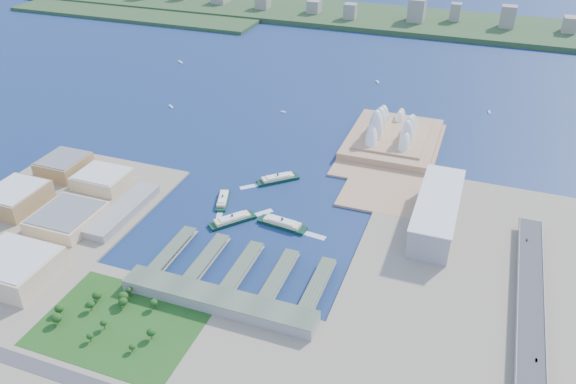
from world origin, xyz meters
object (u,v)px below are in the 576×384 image
at_px(toaster_building, 437,211).
at_px(car_b, 537,360).
at_px(ferry_b, 278,177).
at_px(car_c, 527,240).
at_px(opera_house, 394,124).
at_px(ferry_a, 223,198).
at_px(ferry_d, 282,222).
at_px(ferry_c, 232,218).

distance_m(toaster_building, car_b, 222.46).
xyz_separation_m(ferry_b, car_c, (314.72, -49.51, 10.10)).
distance_m(opera_house, ferry_a, 294.38).
relative_size(opera_house, car_b, 44.67).
xyz_separation_m(opera_house, ferry_d, (-80.56, -263.14, -26.27)).
bearing_deg(ferry_a, ferry_d, -33.43).
xyz_separation_m(ferry_b, ferry_c, (-16.06, -110.78, 0.05)).
height_order(ferry_d, car_c, car_c).
height_order(toaster_building, car_b, toaster_building).
distance_m(car_b, car_c, 179.11).
relative_size(toaster_building, ferry_d, 2.56).
height_order(toaster_building, ferry_c, toaster_building).
height_order(ferry_a, car_c, car_c).
xyz_separation_m(toaster_building, ferry_d, (-170.56, -63.14, -14.77)).
distance_m(ferry_b, car_b, 395.52).
xyz_separation_m(ferry_a, ferry_c, (31.12, -38.07, 0.83)).
distance_m(ferry_b, ferry_c, 111.94).
xyz_separation_m(opera_house, ferry_a, (-170.90, -238.13, -27.30)).
bearing_deg(car_b, ferry_c, -19.15).
distance_m(opera_house, ferry_c, 310.69).
bearing_deg(car_b, opera_house, -63.19).
height_order(opera_house, toaster_building, opera_house).
relative_size(ferry_a, car_c, 9.96).
bearing_deg(ferry_b, car_c, 39.27).
bearing_deg(ferry_d, ferry_b, 30.83).
bearing_deg(ferry_b, ferry_c, -50.04).
bearing_deg(ferry_b, opera_house, 101.42).
bearing_deg(opera_house, car_c, -48.37).
bearing_deg(car_c, toaster_building, -8.41).
relative_size(opera_house, ferry_c, 3.08).
bearing_deg(car_c, car_b, 92.56).
bearing_deg(car_c, ferry_a, 3.67).
bearing_deg(car_c, ferry_d, 10.07).
bearing_deg(ferry_d, ferry_c, 109.43).
bearing_deg(ferry_d, toaster_building, -62.69).
relative_size(car_b, car_c, 0.81).
relative_size(toaster_building, car_b, 38.47).
bearing_deg(opera_house, car_b, -63.19).
height_order(toaster_building, car_c, toaster_building).
height_order(ferry_b, ferry_d, ferry_d).
xyz_separation_m(ferry_a, car_c, (361.90, 23.20, 10.88)).
bearing_deg(opera_house, ferry_a, -125.67).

